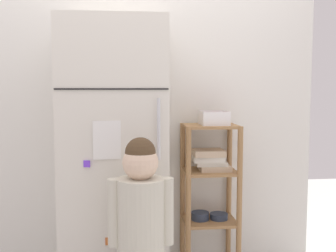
{
  "coord_description": "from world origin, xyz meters",
  "views": [
    {
      "loc": [
        -0.05,
        -2.54,
        1.31
      ],
      "look_at": [
        0.2,
        0.02,
        1.07
      ],
      "focal_mm": 43.63,
      "sensor_mm": 36.0,
      "label": 1
    }
  ],
  "objects": [
    {
      "name": "child_standing",
      "position": [
        0.01,
        -0.47,
        0.64
      ],
      "size": [
        0.34,
        0.25,
        1.06
      ],
      "color": "#6C5055",
      "rests_on": "ground"
    },
    {
      "name": "kitchen_wall_back",
      "position": [
        0.0,
        0.33,
        1.11
      ],
      "size": [
        2.53,
        0.03,
        2.23
      ],
      "primitive_type": "cube",
      "color": "silver",
      "rests_on": "ground"
    },
    {
      "name": "pantry_shelf_unit",
      "position": [
        0.49,
        0.14,
        0.67
      ],
      "size": [
        0.37,
        0.31,
        1.06
      ],
      "color": "#9E7247",
      "rests_on": "ground"
    },
    {
      "name": "refrigerator",
      "position": [
        -0.14,
        0.02,
        0.86
      ],
      "size": [
        0.64,
        0.59,
        1.73
      ],
      "color": "silver",
      "rests_on": "ground"
    },
    {
      "name": "fruit_bin",
      "position": [
        0.53,
        0.13,
        1.1
      ],
      "size": [
        0.18,
        0.2,
        0.09
      ],
      "color": "white",
      "rests_on": "pantry_shelf_unit"
    }
  ]
}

